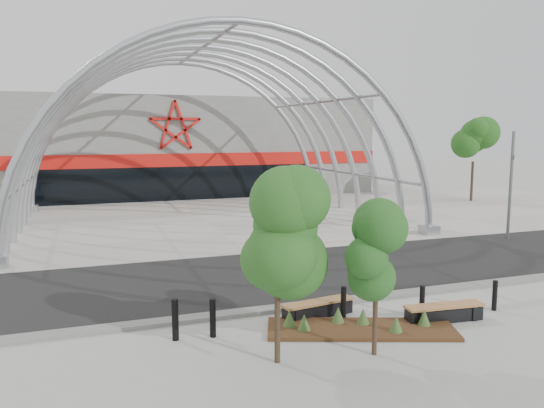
{
  "coord_description": "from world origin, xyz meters",
  "views": [
    {
      "loc": [
        -6.56,
        -14.57,
        5.34
      ],
      "look_at": [
        0.0,
        4.0,
        2.6
      ],
      "focal_mm": 35.0,
      "sensor_mm": 36.0,
      "label": 1
    }
  ],
  "objects_px": {
    "street_tree_0": "(277,234)",
    "bollard_2": "(343,303)",
    "signal_pole": "(511,183)",
    "bench_0": "(318,309)",
    "street_tree_1": "(377,251)",
    "bench_1": "(444,313)"
  },
  "relations": [
    {
      "from": "street_tree_1",
      "to": "bench_1",
      "type": "height_order",
      "value": "street_tree_1"
    },
    {
      "from": "bench_0",
      "to": "bench_1",
      "type": "relative_size",
      "value": 0.97
    },
    {
      "from": "signal_pole",
      "to": "bollard_2",
      "type": "height_order",
      "value": "signal_pole"
    },
    {
      "from": "street_tree_1",
      "to": "bollard_2",
      "type": "distance_m",
      "value": 3.13
    },
    {
      "from": "bench_1",
      "to": "bollard_2",
      "type": "bearing_deg",
      "value": 159.08
    },
    {
      "from": "street_tree_0",
      "to": "street_tree_1",
      "type": "relative_size",
      "value": 1.19
    },
    {
      "from": "street_tree_0",
      "to": "bench_1",
      "type": "height_order",
      "value": "street_tree_0"
    },
    {
      "from": "street_tree_1",
      "to": "bollard_2",
      "type": "xyz_separation_m",
      "value": [
        0.36,
        2.33,
        -2.06
      ]
    },
    {
      "from": "signal_pole",
      "to": "bench_0",
      "type": "bearing_deg",
      "value": -152.64
    },
    {
      "from": "signal_pole",
      "to": "street_tree_0",
      "type": "bearing_deg",
      "value": -148.84
    },
    {
      "from": "signal_pole",
      "to": "bollard_2",
      "type": "distance_m",
      "value": 15.05
    },
    {
      "from": "signal_pole",
      "to": "bench_0",
      "type": "relative_size",
      "value": 2.34
    },
    {
      "from": "signal_pole",
      "to": "street_tree_1",
      "type": "bearing_deg",
      "value": -143.52
    },
    {
      "from": "signal_pole",
      "to": "street_tree_1",
      "type": "xyz_separation_m",
      "value": [
        -13.23,
        -9.78,
        -0.22
      ]
    },
    {
      "from": "bench_1",
      "to": "bollard_2",
      "type": "xyz_separation_m",
      "value": [
        -2.64,
        1.01,
        0.26
      ]
    },
    {
      "from": "street_tree_0",
      "to": "bench_0",
      "type": "distance_m",
      "value": 4.32
    },
    {
      "from": "bench_0",
      "to": "bench_1",
      "type": "xyz_separation_m",
      "value": [
        3.2,
        -1.52,
        0.01
      ]
    },
    {
      "from": "street_tree_0",
      "to": "bollard_2",
      "type": "xyz_separation_m",
      "value": [
        2.71,
        1.96,
        -2.55
      ]
    },
    {
      "from": "bench_0",
      "to": "bollard_2",
      "type": "distance_m",
      "value": 0.8
    },
    {
      "from": "signal_pole",
      "to": "bench_1",
      "type": "xyz_separation_m",
      "value": [
        -10.23,
        -8.47,
        -2.54
      ]
    },
    {
      "from": "bench_0",
      "to": "bollard_2",
      "type": "height_order",
      "value": "bollard_2"
    },
    {
      "from": "street_tree_0",
      "to": "bollard_2",
      "type": "height_order",
      "value": "street_tree_0"
    }
  ]
}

